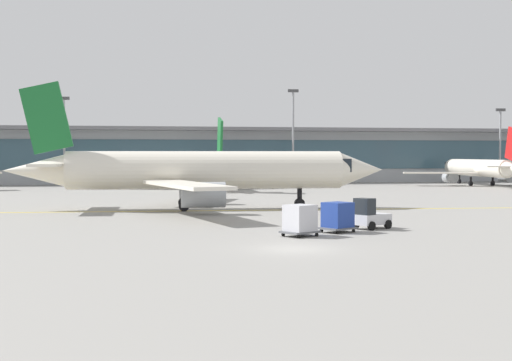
{
  "coord_description": "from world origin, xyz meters",
  "views": [
    {
      "loc": [
        -8.72,
        -36.74,
        5.06
      ],
      "look_at": [
        0.99,
        17.24,
        3.0
      ],
      "focal_mm": 49.9,
      "sensor_mm": 36.0,
      "label": 1
    }
  ],
  "objects_px": {
    "cargo_dolly_trailing": "(300,219)",
    "apron_light_mast_1": "(64,137)",
    "apron_light_mast_3": "(500,142)",
    "taxiing_regional_jet": "(201,171)",
    "baggage_tug": "(370,216)",
    "apron_light_mast_2": "(293,133)",
    "gate_airplane_2": "(478,168)",
    "cargo_dolly_lead": "(338,216)",
    "gate_airplane_1": "(209,168)"
  },
  "relations": [
    {
      "from": "cargo_dolly_trailing",
      "to": "apron_light_mast_1",
      "type": "height_order",
      "value": "apron_light_mast_1"
    },
    {
      "from": "gate_airplane_1",
      "to": "apron_light_mast_3",
      "type": "xyz_separation_m",
      "value": [
        53.49,
        12.84,
        4.28
      ]
    },
    {
      "from": "cargo_dolly_lead",
      "to": "apron_light_mast_3",
      "type": "distance_m",
      "value": 89.81
    },
    {
      "from": "gate_airplane_2",
      "to": "apron_light_mast_2",
      "type": "height_order",
      "value": "apron_light_mast_2"
    },
    {
      "from": "apron_light_mast_2",
      "to": "apron_light_mast_3",
      "type": "bearing_deg",
      "value": 0.34
    },
    {
      "from": "gate_airplane_2",
      "to": "baggage_tug",
      "type": "xyz_separation_m",
      "value": [
        -39.32,
        -60.22,
        -1.83
      ]
    },
    {
      "from": "taxiing_regional_jet",
      "to": "apron_light_mast_1",
      "type": "xyz_separation_m",
      "value": [
        -16.69,
        53.62,
        4.37
      ]
    },
    {
      "from": "baggage_tug",
      "to": "cargo_dolly_trailing",
      "type": "bearing_deg",
      "value": 180.0
    },
    {
      "from": "gate_airplane_2",
      "to": "cargo_dolly_trailing",
      "type": "relative_size",
      "value": 10.44
    },
    {
      "from": "cargo_dolly_lead",
      "to": "apron_light_mast_3",
      "type": "xyz_separation_m",
      "value": [
        51.99,
        72.97,
        6.19
      ]
    },
    {
      "from": "apron_light_mast_1",
      "to": "apron_light_mast_2",
      "type": "distance_m",
      "value": 37.55
    },
    {
      "from": "taxiing_regional_jet",
      "to": "apron_light_mast_1",
      "type": "height_order",
      "value": "apron_light_mast_1"
    },
    {
      "from": "gate_airplane_1",
      "to": "cargo_dolly_trailing",
      "type": "distance_m",
      "value": 61.9
    },
    {
      "from": "taxiing_regional_jet",
      "to": "gate_airplane_2",
      "type": "bearing_deg",
      "value": 43.35
    },
    {
      "from": "gate_airplane_2",
      "to": "cargo_dolly_trailing",
      "type": "distance_m",
      "value": 77.86
    },
    {
      "from": "apron_light_mast_2",
      "to": "apron_light_mast_3",
      "type": "height_order",
      "value": "apron_light_mast_2"
    },
    {
      "from": "gate_airplane_1",
      "to": "baggage_tug",
      "type": "height_order",
      "value": "gate_airplane_1"
    },
    {
      "from": "gate_airplane_1",
      "to": "cargo_dolly_trailing",
      "type": "bearing_deg",
      "value": 178.27
    },
    {
      "from": "gate_airplane_2",
      "to": "cargo_dolly_lead",
      "type": "bearing_deg",
      "value": 148.09
    },
    {
      "from": "gate_airplane_1",
      "to": "apron_light_mast_1",
      "type": "xyz_separation_m",
      "value": [
        -21.91,
        14.38,
        4.86
      ]
    },
    {
      "from": "gate_airplane_2",
      "to": "cargo_dolly_lead",
      "type": "relative_size",
      "value": 10.44
    },
    {
      "from": "gate_airplane_1",
      "to": "apron_light_mast_1",
      "type": "relative_size",
      "value": 2.08
    },
    {
      "from": "gate_airplane_2",
      "to": "baggage_tug",
      "type": "relative_size",
      "value": 9.28
    },
    {
      "from": "baggage_tug",
      "to": "apron_light_mast_2",
      "type": "height_order",
      "value": "apron_light_mast_2"
    },
    {
      "from": "gate_airplane_1",
      "to": "baggage_tug",
      "type": "bearing_deg",
      "value": -176.3
    },
    {
      "from": "apron_light_mast_1",
      "to": "apron_light_mast_3",
      "type": "height_order",
      "value": "apron_light_mast_1"
    },
    {
      "from": "gate_airplane_2",
      "to": "cargo_dolly_trailing",
      "type": "height_order",
      "value": "gate_airplane_2"
    },
    {
      "from": "gate_airplane_1",
      "to": "apron_light_mast_2",
      "type": "xyz_separation_m",
      "value": [
        15.6,
        12.62,
        5.68
      ]
    },
    {
      "from": "cargo_dolly_trailing",
      "to": "apron_light_mast_2",
      "type": "bearing_deg",
      "value": 46.54
    },
    {
      "from": "taxiing_regional_jet",
      "to": "apron_light_mast_2",
      "type": "xyz_separation_m",
      "value": [
        20.81,
        51.85,
        5.19
      ]
    },
    {
      "from": "apron_light_mast_2",
      "to": "apron_light_mast_3",
      "type": "distance_m",
      "value": 37.92
    },
    {
      "from": "apron_light_mast_1",
      "to": "baggage_tug",
      "type": "bearing_deg",
      "value": -70.29
    },
    {
      "from": "baggage_tug",
      "to": "apron_light_mast_3",
      "type": "xyz_separation_m",
      "value": [
        49.27,
        71.36,
        6.35
      ]
    },
    {
      "from": "apron_light_mast_3",
      "to": "apron_light_mast_1",
      "type": "bearing_deg",
      "value": 178.83
    },
    {
      "from": "gate_airplane_1",
      "to": "gate_airplane_2",
      "type": "xyz_separation_m",
      "value": [
        43.54,
        1.7,
        -0.24
      ]
    },
    {
      "from": "gate_airplane_1",
      "to": "apron_light_mast_3",
      "type": "relative_size",
      "value": 2.27
    },
    {
      "from": "baggage_tug",
      "to": "cargo_dolly_lead",
      "type": "distance_m",
      "value": 3.16
    },
    {
      "from": "taxiing_regional_jet",
      "to": "baggage_tug",
      "type": "height_order",
      "value": "taxiing_regional_jet"
    },
    {
      "from": "baggage_tug",
      "to": "apron_light_mast_2",
      "type": "relative_size",
      "value": 0.19
    },
    {
      "from": "gate_airplane_1",
      "to": "baggage_tug",
      "type": "distance_m",
      "value": 58.71
    },
    {
      "from": "cargo_dolly_trailing",
      "to": "apron_light_mast_1",
      "type": "xyz_separation_m",
      "value": [
        -20.49,
        76.23,
        6.77
      ]
    },
    {
      "from": "cargo_dolly_lead",
      "to": "gate_airplane_2",
      "type": "bearing_deg",
      "value": 25.19
    },
    {
      "from": "baggage_tug",
      "to": "apron_light_mast_3",
      "type": "relative_size",
      "value": 0.22
    },
    {
      "from": "apron_light_mast_1",
      "to": "gate_airplane_2",
      "type": "bearing_deg",
      "value": -10.97
    },
    {
      "from": "cargo_dolly_lead",
      "to": "gate_airplane_1",
      "type": "bearing_deg",
      "value": 60.83
    },
    {
      "from": "apron_light_mast_3",
      "to": "cargo_dolly_lead",
      "type": "bearing_deg",
      "value": -125.47
    },
    {
      "from": "gate_airplane_2",
      "to": "apron_light_mast_3",
      "type": "distance_m",
      "value": 15.61
    },
    {
      "from": "taxiing_regional_jet",
      "to": "baggage_tug",
      "type": "distance_m",
      "value": 21.62
    },
    {
      "from": "gate_airplane_1",
      "to": "cargo_dolly_trailing",
      "type": "height_order",
      "value": "gate_airplane_1"
    },
    {
      "from": "gate_airplane_1",
      "to": "apron_light_mast_3",
      "type": "bearing_deg",
      "value": -76.92
    }
  ]
}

